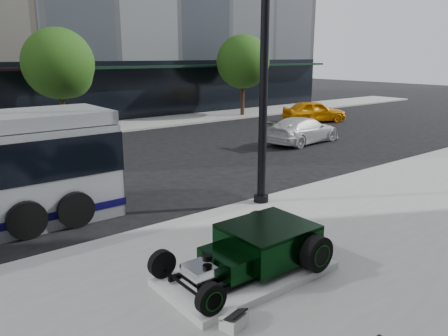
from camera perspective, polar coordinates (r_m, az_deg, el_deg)
ground at (r=14.00m, az=-6.92°, el=-3.74°), size 120.00×120.00×0.00m
sidewalk_far at (r=26.68m, az=-22.77°, el=4.11°), size 70.00×4.00×0.12m
street_trees at (r=25.77m, az=-20.52°, el=12.31°), size 29.80×3.80×5.70m
display_plinth at (r=8.86m, az=2.98°, el=-13.57°), size 3.40×1.80×0.15m
hot_rod at (r=8.84m, az=4.68°, el=-10.04°), size 3.22×2.00×0.81m
info_plaque at (r=7.40m, az=1.28°, el=-19.31°), size 0.46×0.38×0.31m
lamppost at (r=12.45m, az=5.22°, el=11.80°), size 0.44×0.44×7.93m
white_sedan at (r=22.68m, az=10.29°, el=4.90°), size 4.71×2.29×1.32m
yellow_taxi at (r=30.07m, az=11.71°, el=7.26°), size 4.54×3.23×1.43m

